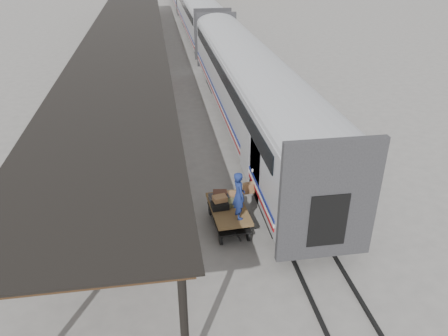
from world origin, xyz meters
name	(u,v)px	position (x,y,z in m)	size (l,w,h in m)	color
ground	(207,213)	(0.00, 0.00, 0.00)	(160.00, 160.00, 0.00)	slate
train	(198,13)	(3.19, 33.79, 2.69)	(3.45, 76.01, 4.01)	silver
canopy	(130,15)	(-3.40, 24.00, 4.00)	(4.90, 64.30, 4.15)	#422B19
rails	(199,38)	(3.20, 34.00, 0.06)	(1.54, 150.00, 0.12)	black
baggage_cart	(228,212)	(0.67, -1.02, 0.65)	(1.41, 2.48, 0.86)	brown
suitcase_stack	(223,199)	(0.53, -0.71, 1.02)	(1.19, 1.15, 0.44)	#3F3E41
luggage_tug	(156,78)	(-1.64, 17.06, 0.62)	(1.30, 1.71, 1.35)	maroon
porter	(239,195)	(0.92, -1.67, 1.74)	(0.64, 0.42, 1.76)	navy
pedestrian	(137,99)	(-2.88, 11.84, 0.89)	(1.05, 0.44, 1.79)	black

